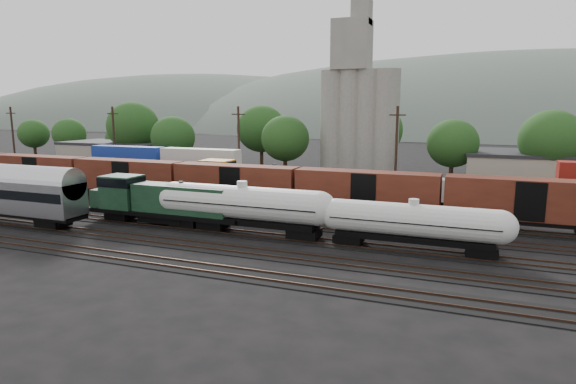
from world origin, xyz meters
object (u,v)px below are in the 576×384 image
(tank_car_a, at_px, (242,205))
(orange_locomotive, at_px, (251,180))
(grain_silo, at_px, (358,111))
(green_locomotive, at_px, (156,200))

(tank_car_a, bearing_deg, orange_locomotive, 113.04)
(grain_silo, bearing_deg, green_locomotive, -104.74)
(green_locomotive, bearing_deg, tank_car_a, 0.00)
(tank_car_a, distance_m, orange_locomotive, 16.30)
(tank_car_a, xyz_separation_m, grain_silo, (1.14, 41.00, 8.45))
(orange_locomotive, height_order, grain_silo, grain_silo)
(green_locomotive, height_order, grain_silo, grain_silo)
(grain_silo, bearing_deg, tank_car_a, -91.59)
(green_locomotive, distance_m, tank_car_a, 9.65)
(orange_locomotive, relative_size, grain_silo, 0.66)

